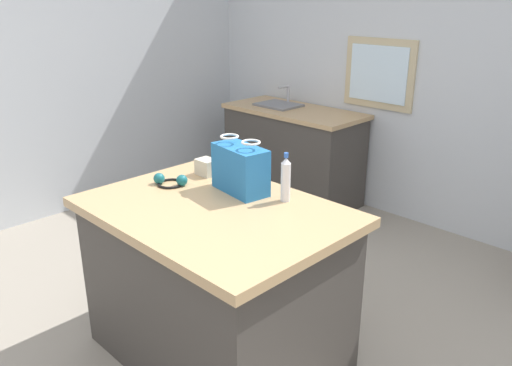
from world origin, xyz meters
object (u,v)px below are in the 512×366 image
(shopping_bag, at_px, (240,169))
(bottle, at_px, (286,179))
(ear_defenders, at_px, (171,181))
(small_box, at_px, (207,167))
(kitchen_island, at_px, (217,283))

(shopping_bag, bearing_deg, bottle, 14.68)
(ear_defenders, bearing_deg, small_box, 87.23)
(ear_defenders, bearing_deg, bottle, 24.20)
(kitchen_island, distance_m, bottle, 0.67)
(small_box, height_order, bottle, bottle)
(shopping_bag, height_order, ear_defenders, shopping_bag)
(shopping_bag, bearing_deg, small_box, 172.08)
(small_box, bearing_deg, shopping_bag, -7.92)
(shopping_bag, distance_m, bottle, 0.27)
(bottle, bearing_deg, ear_defenders, -155.80)
(shopping_bag, bearing_deg, ear_defenders, -149.47)
(small_box, relative_size, ear_defenders, 0.57)
(shopping_bag, relative_size, bottle, 1.33)
(shopping_bag, xyz_separation_m, bottle, (0.26, 0.07, -0.01))
(bottle, bearing_deg, small_box, -177.93)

